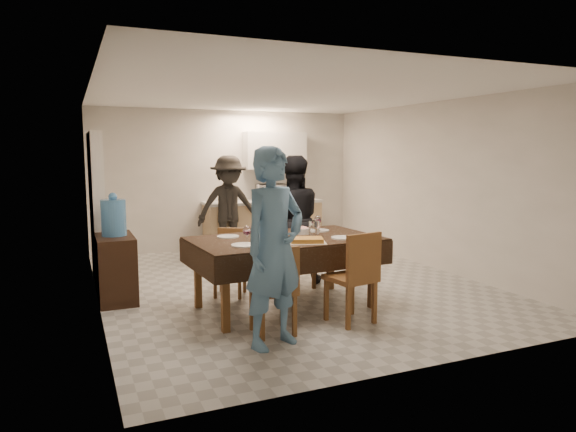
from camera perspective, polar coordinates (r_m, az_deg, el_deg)
name	(u,v)px	position (r m, az deg, el deg)	size (l,w,h in m)	color
floor	(290,284)	(7.20, 0.20, -7.58)	(5.00, 6.00, 0.02)	#AFB0AB
ceiling	(290,94)	(7.01, 0.21, 13.44)	(5.00, 6.00, 0.02)	white
wall_back	(227,180)	(9.81, -6.77, 4.02)	(5.00, 0.02, 2.60)	silver
wall_front	(433,217)	(4.41, 15.82, -0.11)	(5.00, 0.02, 2.60)	silver
wall_left	(94,198)	(6.42, -20.75, 1.92)	(0.02, 6.00, 2.60)	silver
wall_right	(438,186)	(8.30, 16.29, 3.20)	(0.02, 6.00, 2.60)	silver
stub_partition	(97,208)	(7.65, -20.46, 0.83)	(0.15, 1.40, 2.10)	white
kitchen_base_cabinet	(263,226)	(9.78, -2.79, -1.08)	(2.20, 0.60, 0.86)	tan
kitchen_worktop	(263,202)	(9.72, -2.80, 1.58)	(2.24, 0.64, 0.05)	beige
upper_cabinet	(275,151)	(9.92, -1.48, 7.28)	(1.20, 0.34, 0.70)	silver
dining_table	(285,241)	(5.99, -0.34, -2.80)	(2.22, 1.39, 0.84)	black
chair_near_left	(276,281)	(5.12, -1.36, -7.25)	(0.43, 0.43, 0.50)	brown
chair_near_right	(355,269)	(5.49, 7.48, -5.81)	(0.53, 0.53, 0.54)	brown
chair_far_left	(232,257)	(6.51, -6.29, -4.52)	(0.53, 0.55, 0.46)	brown
chair_far_right	(297,244)	(6.79, 1.03, -3.11)	(0.57, 0.58, 0.55)	brown
console	(116,268)	(6.73, -18.59, -5.48)	(0.44, 0.88, 0.81)	black
water_jug	(114,218)	(6.62, -18.81, -0.17)	(0.30, 0.30, 0.45)	#4E92D1
wine_bottle	(279,223)	(5.99, -0.97, -0.83)	(0.08, 0.08, 0.33)	black
water_pitcher	(314,229)	(6.07, 2.89, -1.42)	(0.12, 0.12, 0.19)	white
savoury_tart	(307,240)	(5.68, 2.08, -2.70)	(0.42, 0.31, 0.05)	gold
salad_bowl	(302,231)	(6.26, 1.56, -1.68)	(0.18, 0.18, 0.07)	white
mushroom_dish	(272,233)	(6.22, -1.76, -1.91)	(0.19, 0.19, 0.03)	white
wine_glass_a	(247,235)	(5.54, -4.59, -2.16)	(0.09, 0.09, 0.20)	white
wine_glass_b	(318,224)	(6.42, 3.33, -0.86)	(0.09, 0.09, 0.20)	white
wine_glass_c	(260,227)	(6.17, -3.13, -1.18)	(0.09, 0.09, 0.21)	white
plate_near_left	(244,245)	(5.50, -4.90, -3.24)	(0.28, 0.28, 0.02)	white
plate_near_right	(343,238)	(5.98, 6.10, -2.41)	(0.27, 0.27, 0.02)	white
plate_far_left	(228,237)	(6.06, -6.68, -2.28)	(0.26, 0.26, 0.01)	white
plate_far_right	(319,230)	(6.50, 3.52, -1.61)	(0.25, 0.25, 0.01)	white
microwave	(273,192)	(9.78, -1.71, 2.66)	(0.55, 0.37, 0.31)	silver
person_near	(274,248)	(4.80, -1.54, -3.54)	(0.69, 0.45, 1.89)	teal
person_far	(292,220)	(7.14, 0.47, -0.42)	(0.87, 0.67, 1.78)	black
person_kitchen	(229,206)	(9.05, -6.57, 1.10)	(1.14, 0.66, 1.77)	black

